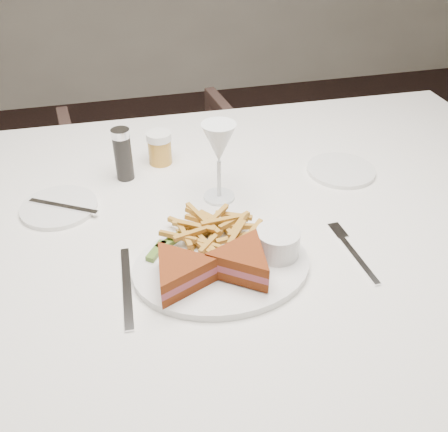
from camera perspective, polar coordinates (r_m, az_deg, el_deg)
name	(u,v)px	position (r m, az deg, el deg)	size (l,w,h in m)	color
ground	(276,398)	(1.65, 5.96, -19.97)	(5.00, 5.00, 0.00)	black
table	(219,344)	(1.28, -0.57, -14.37)	(1.63, 1.09, 0.75)	white
chair_far	(161,188)	(1.92, -7.16, 3.17)	(0.64, 0.60, 0.66)	#46302B
table_setting	(211,224)	(0.95, -1.45, -0.90)	(0.81, 0.65, 0.18)	white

